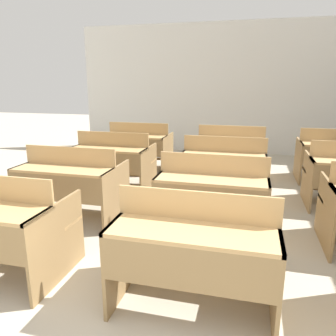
# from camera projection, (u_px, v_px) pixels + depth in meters

# --- Properties ---
(wall_back) EXTENTS (7.26, 0.06, 2.99)m
(wall_back) POSITION_uv_depth(u_px,v_px,m) (229.00, 89.00, 7.66)
(wall_back) COLOR silver
(wall_back) RESTS_ON ground_plane
(bench_front_center) EXTENTS (1.18, 0.81, 0.91)m
(bench_front_center) POSITION_uv_depth(u_px,v_px,m) (195.00, 248.00, 2.42)
(bench_front_center) COLOR olive
(bench_front_center) RESTS_ON ground_plane
(bench_second_left) EXTENTS (1.18, 0.81, 0.91)m
(bench_second_left) POSITION_uv_depth(u_px,v_px,m) (71.00, 182.00, 4.01)
(bench_second_left) COLOR #95774D
(bench_second_left) RESTS_ON ground_plane
(bench_second_center) EXTENTS (1.18, 0.81, 0.91)m
(bench_second_center) POSITION_uv_depth(u_px,v_px,m) (213.00, 193.00, 3.60)
(bench_second_center) COLOR #98794F
(bench_second_center) RESTS_ON ground_plane
(bench_third_left) EXTENTS (1.18, 0.81, 0.91)m
(bench_third_left) POSITION_uv_depth(u_px,v_px,m) (113.00, 160.00, 5.17)
(bench_third_left) COLOR olive
(bench_third_left) RESTS_ON ground_plane
(bench_third_center) EXTENTS (1.18, 0.81, 0.91)m
(bench_third_center) POSITION_uv_depth(u_px,v_px,m) (224.00, 167.00, 4.75)
(bench_third_center) COLOR #97784E
(bench_third_center) RESTS_ON ground_plane
(bench_back_left) EXTENTS (1.18, 0.81, 0.91)m
(bench_back_left) POSITION_uv_depth(u_px,v_px,m) (138.00, 145.00, 6.34)
(bench_back_left) COLOR olive
(bench_back_left) RESTS_ON ground_plane
(bench_back_center) EXTENTS (1.18, 0.81, 0.91)m
(bench_back_center) POSITION_uv_depth(u_px,v_px,m) (231.00, 150.00, 5.92)
(bench_back_center) COLOR #9A7B51
(bench_back_center) RESTS_ON ground_plane
(bench_back_right) EXTENTS (1.18, 0.81, 0.91)m
(bench_back_right) POSITION_uv_depth(u_px,v_px,m) (336.00, 155.00, 5.50)
(bench_back_right) COLOR #95774D
(bench_back_right) RESTS_ON ground_plane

